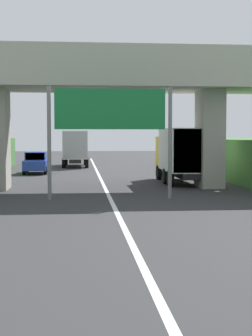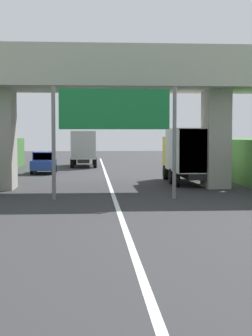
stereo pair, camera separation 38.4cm
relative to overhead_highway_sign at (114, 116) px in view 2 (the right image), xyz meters
name	(u,v)px [view 2 (the right image)]	position (x,y,z in m)	size (l,w,h in m)	color
lane_centre_stripe	(115,201)	(0.00, -0.88, -3.90)	(0.20, 87.41, 0.01)	white
overpass_bridge	(111,85)	(0.00, 5.05, 1.98)	(40.00, 4.80, 7.80)	#ADA89E
overhead_highway_sign	(114,116)	(0.00, 0.00, 0.00)	(5.88, 0.18, 5.30)	slate
truck_yellow	(187,153)	(4.93, 7.78, -1.98)	(2.44, 7.30, 3.44)	black
truck_black	(84,147)	(-1.86, 25.83, -1.98)	(2.44, 7.30, 3.44)	black
car_blue	(44,163)	(-4.89, 16.86, -3.05)	(1.86, 4.10, 1.72)	#233D9E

